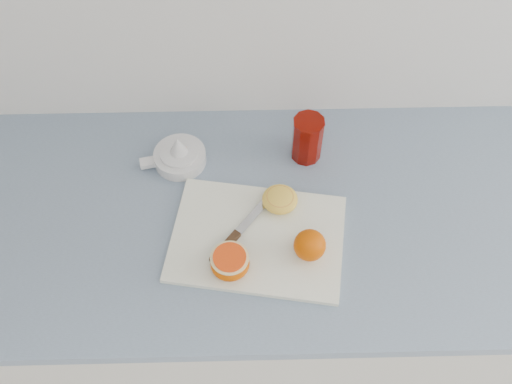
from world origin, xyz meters
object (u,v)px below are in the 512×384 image
(counter, at_px, (254,297))
(cutting_board, at_px, (257,238))
(citrus_juicer, at_px, (179,155))
(half_orange, at_px, (230,263))
(red_tumbler, at_px, (307,140))

(counter, xyz_separation_m, cutting_board, (0.01, -0.07, 0.45))
(citrus_juicer, bearing_deg, cutting_board, -50.75)
(counter, distance_m, half_orange, 0.50)
(citrus_juicer, relative_size, red_tumbler, 1.31)
(counter, height_order, red_tumbler, red_tumbler)
(cutting_board, height_order, half_orange, half_orange)
(counter, bearing_deg, cutting_board, -84.06)
(cutting_board, xyz_separation_m, half_orange, (-0.06, -0.07, 0.03))
(counter, xyz_separation_m, citrus_juicer, (-0.17, 0.14, 0.47))
(half_orange, bearing_deg, citrus_juicer, 112.46)
(counter, height_order, cutting_board, cutting_board)
(half_orange, relative_size, red_tumbler, 0.68)
(half_orange, xyz_separation_m, red_tumbler, (0.17, 0.30, 0.02))
(counter, bearing_deg, red_tumbler, 51.02)
(citrus_juicer, bearing_deg, half_orange, -67.54)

